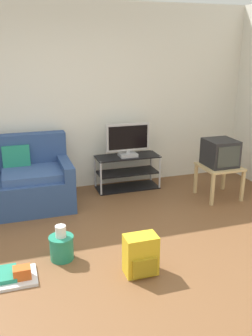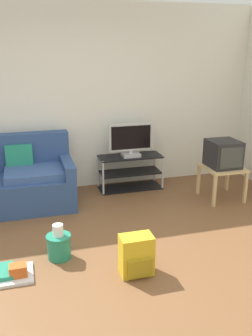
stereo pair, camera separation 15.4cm
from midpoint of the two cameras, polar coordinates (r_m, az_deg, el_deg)
name	(u,v)px [view 2 (the right image)]	position (r m, az deg, el deg)	size (l,w,h in m)	color
ground_plane	(94,276)	(3.63, -3.78, -16.46)	(9.00, 9.80, 0.02)	brown
wall_back	(59,100)	(5.46, -9.59, 10.47)	(9.00, 0.10, 2.70)	silver
tv_stand	(130,172)	(5.58, 1.44, -0.64)	(0.95, 0.39, 0.52)	black
flat_tv	(131,140)	(5.42, 1.55, 4.32)	(0.66, 0.22, 0.50)	#B2B2B7
side_table	(222,172)	(5.35, 15.59, -0.57)	(0.54, 0.54, 0.48)	tan
crt_tv	(223,154)	(5.29, 15.73, 2.16)	(0.41, 0.44, 0.37)	#232326
backpack	(136,255)	(3.55, 2.91, -13.46)	(0.31, 0.27, 0.39)	gold
cleaning_bucket	(59,244)	(3.85, -9.28, -11.68)	(0.25, 0.25, 0.37)	#238466
floor_tray	(10,273)	(3.71, -16.49, -15.48)	(0.41, 0.35, 0.14)	silver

